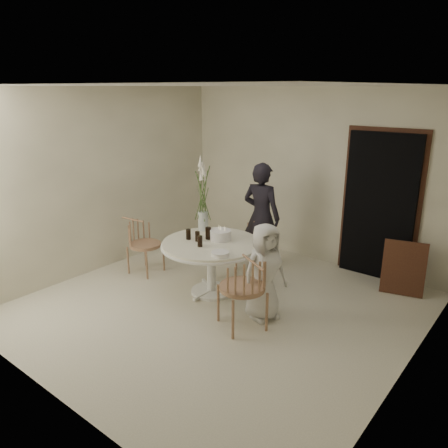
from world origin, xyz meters
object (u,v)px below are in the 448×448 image
Objects in this scene: chair_far at (258,237)px; boy at (265,272)px; table at (211,250)px; birthday_cake at (221,235)px; chair_right at (247,284)px; flower_vase at (203,197)px; chair_left at (139,238)px; girl at (261,217)px.

chair_far is 0.66× the size of boy.
table is 0.24m from birthday_cake.
boy reaches higher than chair_right.
flower_vase is at bearing 94.08° from boy.
table is 1.11m from chair_far.
chair_far is 0.96× the size of chair_left.
chair_right is 1.91m from girl.
table is 1.24× the size of flower_vase.
chair_left is at bearing -155.20° from flower_vase.
birthday_cake is (1.37, 0.25, 0.27)m from chair_left.
chair_left is at bearing -72.03° from chair_right.
table is 1.63× the size of chair_left.
flower_vase is (-0.46, 0.17, 0.41)m from birthday_cake.
chair_far is 0.32m from girl.
chair_right is 1.72m from flower_vase.
boy is (-0.03, 0.40, -0.00)m from chair_right.
flower_vase is at bearing -92.98° from chair_right.
boy is at bearing -16.63° from birthday_cake.
chair_far is at bearing -53.48° from chair_left.
girl reaches higher than chair_right.
chair_far is at bearing 59.22° from boy.
flower_vase is (0.91, 0.42, 0.68)m from chair_left.
boy reaches higher than table.
birthday_cake is 0.26× the size of flower_vase.
girl reaches higher than chair_far.
boy is at bearing -147.15° from chair_right.
chair_far is 1.80m from chair_left.
chair_left is 0.68× the size of boy.
chair_left is (-1.33, -1.21, 0.02)m from chair_far.
chair_left is 1.42m from birthday_cake.
girl is (0.03, 1.14, 0.21)m from table.
table is 1.15m from girl.
chair_left is (-1.33, -0.10, -0.09)m from table.
table is 1.34m from chair_left.
boy is (0.93, -0.12, -0.02)m from table.
chair_far is at bearing 92.44° from birthday_cake.
chair_right is at bearing -31.17° from flower_vase.
chair_left reaches higher than chair_far.
girl reaches higher than table.
girl reaches higher than chair_left.
boy is at bearing -96.19° from chair_left.
girl is (0.03, 0.03, 0.32)m from chair_far.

